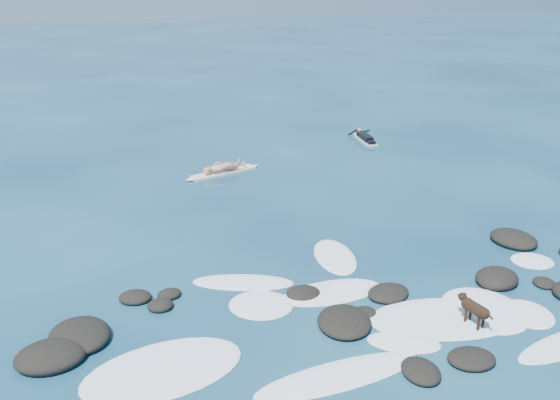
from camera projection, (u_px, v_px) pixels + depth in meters
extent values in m
plane|color=#0A2642|center=(343.00, 286.00, 15.84)|extent=(160.00, 160.00, 0.00)
ellipsoid|color=black|center=(80.00, 336.00, 13.53)|extent=(1.65, 1.77, 0.45)
ellipsoid|color=black|center=(303.00, 293.00, 15.37)|extent=(0.89, 0.77, 0.24)
ellipsoid|color=black|center=(514.00, 239.00, 18.22)|extent=(1.60, 1.75, 0.44)
ellipsoid|color=black|center=(50.00, 356.00, 12.80)|extent=(1.58, 1.36, 0.48)
ellipsoid|color=black|center=(160.00, 305.00, 14.79)|extent=(0.70, 0.66, 0.27)
ellipsoid|color=black|center=(497.00, 279.00, 15.93)|extent=(1.49, 1.42, 0.49)
ellipsoid|color=black|center=(365.00, 312.00, 14.58)|extent=(0.70, 0.69, 0.14)
ellipsoid|color=black|center=(544.00, 283.00, 15.86)|extent=(0.63, 0.69, 0.20)
ellipsoid|color=black|center=(388.00, 293.00, 15.33)|extent=(1.36, 1.24, 0.30)
ellipsoid|color=black|center=(472.00, 359.00, 12.80)|extent=(1.05, 0.88, 0.30)
ellipsoid|color=black|center=(344.00, 322.00, 14.08)|extent=(1.53, 1.68, 0.38)
ellipsoid|color=black|center=(135.00, 297.00, 15.15)|extent=(0.94, 0.85, 0.28)
ellipsoid|color=black|center=(421.00, 371.00, 12.41)|extent=(0.80, 1.00, 0.29)
ellipsoid|color=black|center=(169.00, 294.00, 15.30)|extent=(0.76, 0.70, 0.25)
ellipsoid|color=white|center=(261.00, 305.00, 14.92)|extent=(1.97, 1.88, 0.12)
ellipsoid|color=white|center=(163.00, 370.00, 12.56)|extent=(3.77, 2.79, 0.12)
ellipsoid|color=white|center=(404.00, 343.00, 13.45)|extent=(1.80, 1.38, 0.12)
ellipsoid|color=white|center=(444.00, 319.00, 14.36)|extent=(3.73, 2.29, 0.12)
ellipsoid|color=white|center=(532.00, 261.00, 17.12)|extent=(1.37, 1.29, 0.12)
ellipsoid|color=white|center=(335.00, 257.00, 17.37)|extent=(1.25, 2.36, 0.12)
ellipsoid|color=white|center=(331.00, 292.00, 15.49)|extent=(2.79, 1.51, 0.12)
ellipsoid|color=white|center=(528.00, 314.00, 14.55)|extent=(1.22, 1.42, 0.12)
ellipsoid|color=white|center=(243.00, 283.00, 15.97)|extent=(2.77, 1.53, 0.12)
ellipsoid|color=white|center=(339.00, 376.00, 12.37)|extent=(3.77, 1.59, 0.12)
ellipsoid|color=white|center=(484.00, 310.00, 14.71)|extent=(2.20, 2.46, 0.12)
ellipsoid|color=white|center=(471.00, 324.00, 14.14)|extent=(1.10, 0.90, 0.12)
cube|color=beige|center=(223.00, 172.00, 24.18)|extent=(2.66, 1.55, 0.09)
ellipsoid|color=beige|center=(252.00, 166.00, 24.90)|extent=(0.61, 0.49, 0.10)
ellipsoid|color=beige|center=(193.00, 179.00, 23.45)|extent=(0.61, 0.49, 0.10)
imported|color=tan|center=(223.00, 150.00, 23.85)|extent=(0.63, 0.74, 1.73)
cube|color=silver|center=(365.00, 140.00, 28.61)|extent=(0.48, 2.13, 0.08)
ellipsoid|color=silver|center=(357.00, 134.00, 29.58)|extent=(0.26, 0.46, 0.08)
cube|color=black|center=(365.00, 137.00, 28.56)|extent=(0.39, 1.30, 0.21)
sphere|color=tan|center=(360.00, 130.00, 29.20)|extent=(0.22, 0.22, 0.22)
cylinder|color=black|center=(353.00, 132.00, 29.33)|extent=(0.53, 0.29, 0.24)
cylinder|color=black|center=(364.00, 132.00, 29.44)|extent=(0.53, 0.29, 0.24)
cube|color=black|center=(370.00, 142.00, 27.91)|extent=(0.33, 0.53, 0.14)
cylinder|color=black|center=(476.00, 309.00, 13.88)|extent=(0.42, 0.61, 0.27)
sphere|color=black|center=(467.00, 304.00, 14.09)|extent=(0.35, 0.35, 0.28)
sphere|color=black|center=(484.00, 314.00, 13.68)|extent=(0.32, 0.32, 0.25)
sphere|color=black|center=(463.00, 297.00, 14.19)|extent=(0.25, 0.25, 0.20)
cone|color=black|center=(459.00, 295.00, 14.29)|extent=(0.14, 0.15, 0.11)
cone|color=black|center=(462.00, 294.00, 14.12)|extent=(0.11, 0.09, 0.10)
cone|color=black|center=(465.00, 293.00, 14.17)|extent=(0.11, 0.09, 0.10)
cylinder|color=black|center=(466.00, 317.00, 14.11)|extent=(0.08, 0.08, 0.36)
cylinder|color=black|center=(470.00, 315.00, 14.18)|extent=(0.08, 0.08, 0.36)
cylinder|color=black|center=(478.00, 325.00, 13.80)|extent=(0.08, 0.08, 0.36)
cylinder|color=black|center=(483.00, 323.00, 13.87)|extent=(0.08, 0.08, 0.36)
cylinder|color=black|center=(489.00, 315.00, 13.56)|extent=(0.12, 0.27, 0.16)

